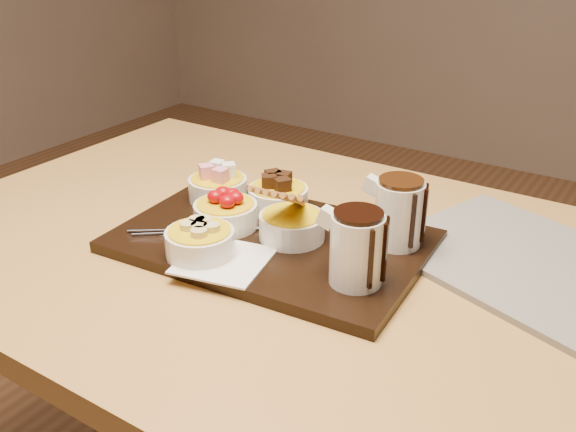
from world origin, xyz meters
The scene contains 12 objects.
dining_table centered at (0.00, 0.00, 0.65)m, with size 1.20×0.80×0.75m.
serving_board centered at (-0.01, -0.01, 0.76)m, with size 0.46×0.30×0.02m, color black.
napkin centered at (-0.02, -0.11, 0.77)m, with size 0.12×0.12×0.00m, color white.
bowl_marshmallows centered at (-0.16, 0.05, 0.79)m, with size 0.10×0.10×0.04m, color white.
bowl_cake centered at (-0.05, 0.08, 0.79)m, with size 0.10×0.10×0.04m, color white.
bowl_strawberries centered at (-0.09, -0.02, 0.79)m, with size 0.10×0.10×0.04m, color white.
bowl_biscotti centered at (0.02, 0.00, 0.79)m, with size 0.10×0.10×0.04m, color white.
bowl_bananas centered at (-0.06, -0.12, 0.79)m, with size 0.10×0.10×0.04m, color white.
pitcher_dark_chocolate centered at (0.16, -0.06, 0.82)m, with size 0.07×0.07×0.10m, color silver.
pitcher_milk_chocolate centered at (0.16, 0.07, 0.82)m, with size 0.07×0.07×0.10m, color silver.
fondue_skewers centered at (-0.10, -0.05, 0.77)m, with size 0.26×0.03×0.01m, color silver, non-canonical shape.
newspaper centered at (0.33, 0.15, 0.76)m, with size 0.36×0.29×0.01m, color beige.
Camera 1 is at (0.49, -0.73, 1.22)m, focal length 40.00 mm.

